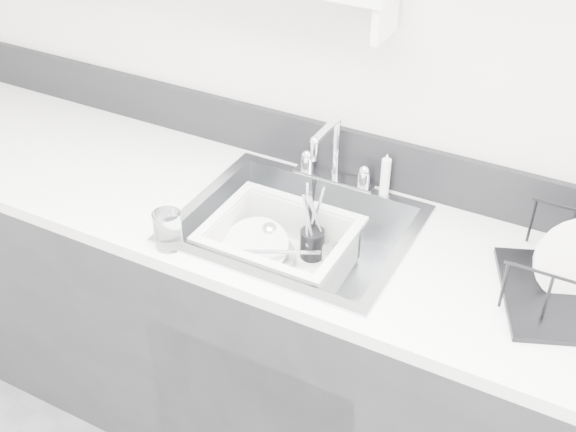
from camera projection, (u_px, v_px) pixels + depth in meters
The scene contains 13 objects.
room_shell at pixel (32, 83), 1.00m from camera, with size 3.50×3.00×2.60m.
counter_run at pixel (295, 341), 2.29m from camera, with size 3.20×0.62×0.92m.
backsplash at pixel (342, 152), 2.19m from camera, with size 3.20×0.02×0.16m, color black.
sink at pixel (296, 249), 2.07m from camera, with size 0.64×0.52×0.20m, color silver, non-canonical shape.
faucet at pixel (334, 165), 2.16m from camera, with size 0.26×0.18×0.23m.
side_sprayer at pixel (385, 174), 2.10m from camera, with size 0.03×0.03×0.14m, color white.
wash_tub at pixel (280, 250), 2.07m from camera, with size 0.40×0.33×0.16m, color white, non-canonical shape.
plate_stack at pixel (258, 254), 2.12m from camera, with size 0.24×0.23×0.09m.
utensil_cup at pixel (312, 241), 2.12m from camera, with size 0.07×0.07×0.24m.
ladle at pixel (275, 251), 2.11m from camera, with size 0.27×0.10×0.08m, color silver, non-canonical shape.
tumbler_in_tub at pixel (333, 263), 2.05m from camera, with size 0.07×0.07×0.10m, color white.
tumbler_counter at pixel (168, 230), 1.91m from camera, with size 0.08×0.08×0.11m, color white.
bowl_small at pixel (312, 291), 2.00m from camera, with size 0.10×0.10×0.03m, color white.
Camera 1 is at (0.74, -0.26, 2.12)m, focal length 45.00 mm.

